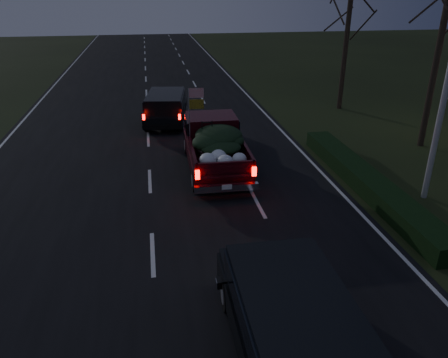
{
  "coord_description": "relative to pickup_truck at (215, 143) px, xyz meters",
  "views": [
    {
      "loc": [
        0.23,
        -10.4,
        6.83
      ],
      "look_at": [
        2.33,
        1.86,
        1.3
      ],
      "focal_mm": 35.0,
      "sensor_mm": 36.0,
      "label": 1
    }
  ],
  "objects": [
    {
      "name": "ground",
      "position": [
        -2.64,
        -5.87,
        -1.1
      ],
      "size": [
        120.0,
        120.0,
        0.0
      ],
      "primitive_type": "plane",
      "color": "black",
      "rests_on": "ground"
    },
    {
      "name": "road_asphalt",
      "position": [
        -2.64,
        -5.87,
        -1.09
      ],
      "size": [
        14.0,
        120.0,
        0.02
      ],
      "primitive_type": "cube",
      "color": "black",
      "rests_on": "ground"
    },
    {
      "name": "hedge_row",
      "position": [
        5.16,
        -2.87,
        -0.8
      ],
      "size": [
        1.0,
        10.0,
        0.6
      ],
      "primitive_type": "cube",
      "color": "black",
      "rests_on": "ground"
    },
    {
      "name": "bare_tree_far",
      "position": [
        8.86,
        8.13,
        4.13
      ],
      "size": [
        3.6,
        3.6,
        7.0
      ],
      "color": "black",
      "rests_on": "ground"
    },
    {
      "name": "pickup_truck",
      "position": [
        0.0,
        0.0,
        0.0
      ],
      "size": [
        2.26,
        5.65,
        2.94
      ],
      "rotation": [
        0.0,
        0.0,
        -0.02
      ],
      "color": "#35070E",
      "rests_on": "ground"
    },
    {
      "name": "lead_suv",
      "position": [
        -1.61,
        6.7,
        -0.09
      ],
      "size": [
        2.58,
        4.87,
        1.34
      ],
      "rotation": [
        0.0,
        0.0,
        -0.14
      ],
      "color": "black",
      "rests_on": "ground"
    },
    {
      "name": "rear_suv",
      "position": [
        -0.07,
        -10.17,
        -0.02
      ],
      "size": [
        2.31,
        4.98,
        1.43
      ],
      "rotation": [
        0.0,
        0.0,
        -0.01
      ],
      "color": "black",
      "rests_on": "ground"
    }
  ]
}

